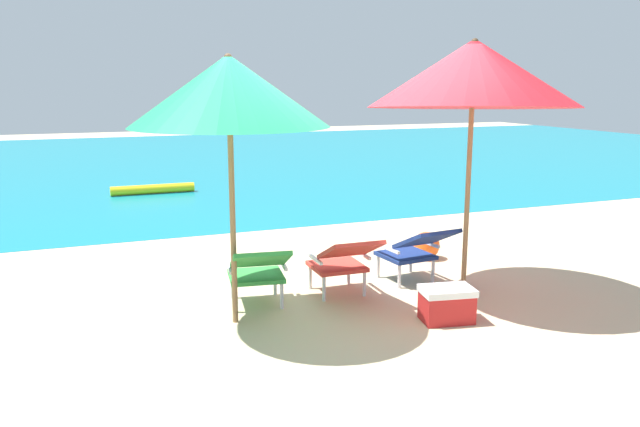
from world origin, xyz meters
TOP-DOWN VIEW (x-y plane):
  - ground_plane at (0.00, 4.00)m, footprint 40.00×40.00m
  - ocean_band at (0.00, 12.12)m, footprint 40.00×18.00m
  - swim_buoy at (-1.06, 6.94)m, footprint 1.60×0.18m
  - lounge_chair_left at (-0.89, -0.04)m, footprint 0.66×0.94m
  - lounge_chair_center at (0.01, -0.03)m, footprint 0.56×0.89m
  - lounge_chair_right at (0.89, 0.09)m, footprint 0.62×0.92m
  - beach_umbrella_left at (-1.17, -0.28)m, footprint 2.41×2.41m
  - beach_umbrella_right at (1.22, -0.35)m, footprint 2.77×2.78m
  - beach_ball at (1.54, 0.93)m, footprint 0.34×0.34m
  - cooler_box at (0.63, -0.96)m, footprint 0.52×0.40m

SIDE VIEW (x-z plane):
  - ground_plane at x=0.00m, z-range 0.00..0.00m
  - ocean_band at x=0.00m, z-range 0.00..0.01m
  - swim_buoy at x=-1.06m, z-range 0.01..0.19m
  - cooler_box at x=0.63m, z-range 0.00..0.32m
  - beach_ball at x=1.54m, z-range 0.00..0.34m
  - lounge_chair_left at x=-0.89m, z-range 0.06..0.75m
  - lounge_chair_center at x=0.01m, z-range 0.06..0.75m
  - lounge_chair_right at x=0.89m, z-range 0.06..0.75m
  - beach_umbrella_left at x=-1.17m, z-range 0.88..3.26m
  - beach_umbrella_right at x=1.22m, z-range 0.92..3.53m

